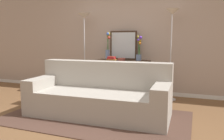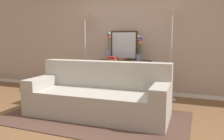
{
  "view_description": "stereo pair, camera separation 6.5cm",
  "coord_description": "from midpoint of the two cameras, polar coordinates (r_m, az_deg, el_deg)",
  "views": [
    {
      "loc": [
        1.62,
        -3.03,
        1.24
      ],
      "look_at": [
        0.1,
        1.01,
        0.67
      ],
      "focal_mm": 36.14,
      "sensor_mm": 36.0,
      "label": 1
    },
    {
      "loc": [
        1.68,
        -3.0,
        1.24
      ],
      "look_at": [
        0.1,
        1.01,
        0.67
      ],
      "focal_mm": 36.14,
      "sensor_mm": 36.0,
      "label": 2
    }
  ],
  "objects": [
    {
      "name": "vase_tall_flowers",
      "position": [
        5.14,
        -1.43,
        5.55
      ],
      "size": [
        0.11,
        0.13,
        0.62
      ],
      "color": "#6B84AD",
      "rests_on": "console_table"
    },
    {
      "name": "fruit_bowl",
      "position": [
        4.92,
        2.03,
        2.72
      ],
      "size": [
        0.17,
        0.17,
        0.06
      ],
      "color": "brown",
      "rests_on": "console_table"
    },
    {
      "name": "floor_lamp_right",
      "position": [
        4.77,
        14.47,
        9.94
      ],
      "size": [
        0.28,
        0.28,
        1.86
      ],
      "color": "silver",
      "rests_on": "ground"
    },
    {
      "name": "floor_lamp_left",
      "position": [
        5.36,
        -7.39,
        9.77
      ],
      "size": [
        0.28,
        0.28,
        1.86
      ],
      "color": "silver",
      "rests_on": "ground"
    },
    {
      "name": "ground_plane",
      "position": [
        3.65,
        -7.73,
        -12.58
      ],
      "size": [
        16.0,
        16.0,
        0.02
      ],
      "primitive_type": "cube",
      "color": "brown"
    },
    {
      "name": "area_rug",
      "position": [
        3.74,
        -4.64,
        -11.82
      ],
      "size": [
        2.93,
        1.65,
        0.01
      ],
      "color": "#51382D",
      "rests_on": "ground"
    },
    {
      "name": "vase_short_flowers",
      "position": [
        4.93,
        6.47,
        4.66
      ],
      "size": [
        0.13,
        0.13,
        0.54
      ],
      "color": "#6B84AD",
      "rests_on": "console_table"
    },
    {
      "name": "wall_mirror",
      "position": [
        5.19,
        2.51,
        6.26
      ],
      "size": [
        0.63,
        0.02,
        0.65
      ],
      "color": "#382619",
      "rests_on": "console_table"
    },
    {
      "name": "couch",
      "position": [
        3.79,
        -3.66,
        -6.71
      ],
      "size": [
        2.34,
        1.0,
        0.88
      ],
      "color": "#ADA89E",
      "rests_on": "ground"
    },
    {
      "name": "console_table",
      "position": [
        5.07,
        2.34,
        -0.31
      ],
      "size": [
        1.2,
        0.39,
        0.8
      ],
      "color": "#382619",
      "rests_on": "ground"
    },
    {
      "name": "back_wall",
      "position": [
        5.42,
        2.94,
        10.63
      ],
      "size": [
        12.0,
        0.15,
        3.08
      ],
      "color": "white",
      "rests_on": "ground"
    },
    {
      "name": "book_stack",
      "position": [
        5.0,
        -0.47,
        2.91
      ],
      "size": [
        0.21,
        0.15,
        0.08
      ],
      "color": "#B77F33",
      "rests_on": "console_table"
    },
    {
      "name": "book_row_under_console",
      "position": [
        5.27,
        -1.17,
        -5.51
      ],
      "size": [
        0.31,
        0.18,
        0.13
      ],
      "color": "silver",
      "rests_on": "ground"
    }
  ]
}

